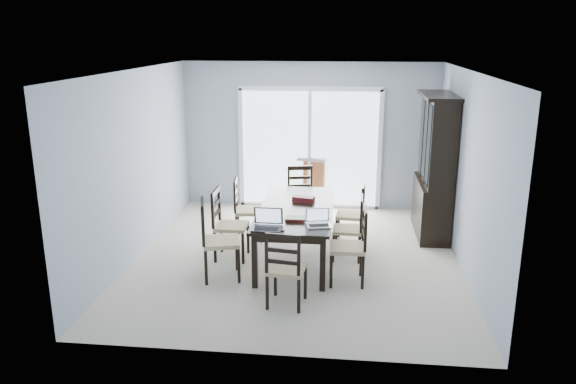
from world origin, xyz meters
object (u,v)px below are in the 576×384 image
object	(u,v)px
chair_right_mid	(354,221)
laptop_dark	(267,225)
china_hutch	(435,168)
cell_phone	(279,230)
game_box	(304,199)
dining_table	(296,213)
laptop_silver	(319,222)
chair_right_near	(355,237)
chair_end_near	(285,261)
chair_left_mid	(224,216)
hot_tub	(291,171)
chair_right_far	(356,207)
chair_left_near	(213,231)
chair_left_far	(243,202)
chair_end_far	(301,190)

from	to	relation	value
chair_right_mid	laptop_dark	distance (m)	1.50
china_hutch	cell_phone	world-z (taller)	china_hutch
chair_right_mid	game_box	world-z (taller)	chair_right_mid
dining_table	laptop_silver	world-z (taller)	laptop_silver
chair_right_near	chair_end_near	bearing A→B (deg)	132.35
chair_left_mid	laptop_silver	distance (m)	1.52
dining_table	hot_tub	xyz separation A→B (m)	(-0.41, 3.31, -0.22)
chair_right_far	cell_phone	bearing A→B (deg)	155.36
dining_table	chair_left_near	distance (m)	1.26
china_hutch	laptop_dark	world-z (taller)	china_hutch
chair_left_mid	dining_table	bearing A→B (deg)	94.82
chair_left_far	chair_end_far	size ratio (longest dim) A/B	0.99
cell_phone	chair_left_far	bearing A→B (deg)	125.26
hot_tub	chair_left_mid	bearing A→B (deg)	-99.83
chair_right_far	china_hutch	bearing A→B (deg)	-61.68
chair_left_near	game_box	world-z (taller)	chair_left_near
chair_right_near	chair_end_far	xyz separation A→B (m)	(-0.88, 2.20, -0.02)
dining_table	chair_end_near	bearing A→B (deg)	-89.57
chair_end_far	chair_end_near	bearing A→B (deg)	78.91
chair_right_mid	chair_right_far	bearing A→B (deg)	-1.98
chair_end_far	cell_phone	distance (m)	2.46
chair_left_mid	game_box	size ratio (longest dim) A/B	3.84
chair_left_mid	cell_phone	xyz separation A→B (m)	(0.88, -0.88, 0.15)
chair_end_near	game_box	distance (m)	1.80
chair_end_near	chair_right_far	bearing A→B (deg)	76.82
chair_left_far	cell_phone	xyz separation A→B (m)	(0.77, -1.67, 0.18)
chair_left_near	laptop_dark	distance (m)	0.76
game_box	chair_end_far	bearing A→B (deg)	96.84
china_hutch	chair_right_far	size ratio (longest dim) A/B	2.11
china_hutch	cell_phone	xyz separation A→B (m)	(-2.14, -2.21, -0.31)
dining_table	game_box	world-z (taller)	game_box
chair_end_far	hot_tub	bearing A→B (deg)	-91.89
chair_left_far	laptop_dark	world-z (taller)	chair_left_far
game_box	chair_right_far	bearing A→B (deg)	29.99
china_hutch	chair_end_near	world-z (taller)	china_hutch
chair_right_far	chair_end_near	bearing A→B (deg)	164.45
china_hutch	laptop_silver	size ratio (longest dim) A/B	6.47
dining_table	chair_end_near	distance (m)	1.50
china_hutch	chair_end_far	world-z (taller)	china_hutch
laptop_dark	game_box	distance (m)	1.28
dining_table	china_hutch	size ratio (longest dim) A/B	1.00
chair_left_mid	chair_end_far	bearing A→B (deg)	149.71
chair_right_mid	laptop_silver	size ratio (longest dim) A/B	3.06
chair_left_mid	chair_end_far	size ratio (longest dim) A/B	1.03
chair_end_near	chair_right_near	bearing A→B (deg)	51.65
chair_left_mid	laptop_dark	world-z (taller)	chair_left_mid
cell_phone	game_box	size ratio (longest dim) A/B	0.41
cell_phone	chair_left_mid	bearing A→B (deg)	145.50
dining_table	china_hutch	distance (m)	2.41
cell_phone	chair_left_near	bearing A→B (deg)	178.42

